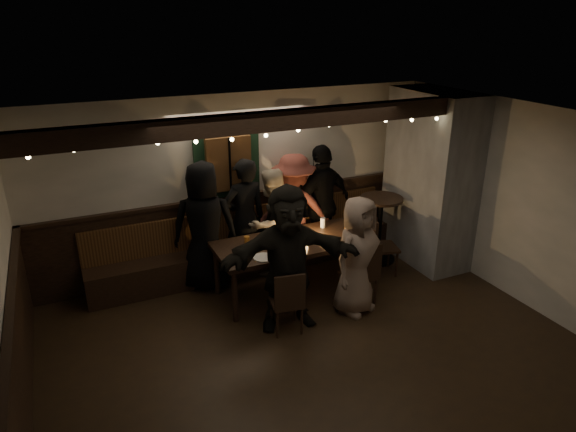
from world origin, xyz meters
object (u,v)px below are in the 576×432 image
chair_near_left (288,299)px  person_a (205,227)px  person_g (357,256)px  chair_near_right (363,272)px  person_d (294,211)px  dining_table (294,245)px  person_b (245,218)px  high_top (380,221)px  person_c (271,222)px  person_e (322,203)px  chair_end (378,242)px  person_f (288,258)px

chair_near_left → person_a: bearing=109.7°
person_g → chair_near_right: bearing=-3.7°
chair_near_left → person_d: bearing=62.6°
dining_table → person_b: person_b is taller
high_top → person_c: (-1.68, 0.32, 0.14)m
person_b → person_e: size_ratio=0.97×
dining_table → chair_end: bearing=-1.5°
high_top → person_d: bearing=160.8°
person_a → person_g: bearing=157.3°
high_top → person_a: person_a is taller
person_a → person_c: (0.98, 0.01, -0.11)m
high_top → person_c: bearing=169.1°
person_e → person_a: bearing=-11.6°
person_d → person_e: 0.48m
chair_end → person_g: size_ratio=0.57×
person_d → person_g: 1.55m
high_top → person_g: person_g is taller
dining_table → person_a: bearing=148.0°
chair_near_left → chair_near_right: chair_near_right is taller
person_d → person_g: bearing=114.5°
person_a → person_e: 1.88m
high_top → person_b: bearing=168.0°
person_a → person_g: person_a is taller
dining_table → person_c: bearing=95.5°
chair_near_right → high_top: (0.97, 1.06, 0.14)m
chair_end → person_a: size_ratio=0.49×
chair_near_right → person_d: person_d is taller
person_a → person_g: 2.10m
person_a → person_b: person_a is taller
person_f → person_g: size_ratio=1.16×
person_f → chair_near_left: bearing=-104.5°
high_top → person_b: (-2.03, 0.43, 0.23)m
person_b → dining_table: bearing=114.4°
person_g → dining_table: bearing=102.7°
dining_table → person_g: size_ratio=1.37×
chair_near_left → person_a: 1.68m
chair_end → person_a: (-2.37, 0.69, 0.41)m
chair_near_right → person_d: bearing=100.6°
chair_near_right → person_f: person_f is taller
chair_near_right → chair_end: size_ratio=1.01×
chair_near_right → person_e: person_e is taller
person_d → person_e: person_e is taller
chair_near_left → chair_end: bearing=24.7°
person_e → chair_end: bearing=107.0°
high_top → chair_near_left: bearing=-150.1°
high_top → person_c: person_c is taller
dining_table → person_e: 1.15m
person_c → person_d: bearing=173.8°
person_e → person_g: (-0.32, -1.53, -0.13)m
high_top → person_c: size_ratio=0.65×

